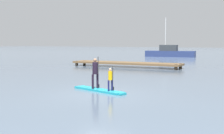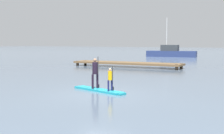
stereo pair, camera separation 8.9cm
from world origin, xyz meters
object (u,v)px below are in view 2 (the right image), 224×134
paddleboard_near (99,90)px  motor_boat_small_navy (171,52)px  paddler_adult (95,71)px  paddler_child_solo (110,78)px

paddleboard_near → motor_boat_small_navy: size_ratio=0.41×
paddler_adult → motor_boat_small_navy: size_ratio=0.20×
paddler_adult → motor_boat_small_navy: 35.79m
paddleboard_near → motor_boat_small_navy: bearing=101.5°
paddler_adult → paddler_child_solo: paddler_adult is taller
paddler_adult → motor_boat_small_navy: bearing=101.1°
paddler_adult → paddleboard_near: bearing=-19.3°
motor_boat_small_navy → paddler_adult: bearing=-78.9°
paddler_child_solo → motor_boat_small_navy: 36.33m
paddleboard_near → paddler_adult: paddler_adult is taller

